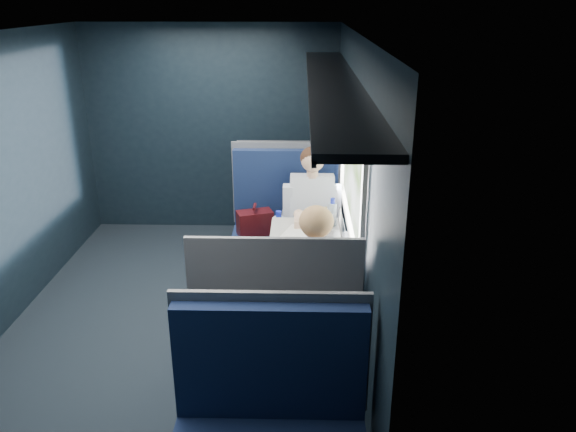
{
  "coord_description": "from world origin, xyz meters",
  "views": [
    {
      "loc": [
        1.0,
        -4.07,
        2.54
      ],
      "look_at": [
        0.9,
        0.0,
        0.95
      ],
      "focal_mm": 35.0,
      "sensor_mm": 36.0,
      "label": 1
    }
  ],
  "objects_px": {
    "laptop": "(334,232)",
    "bottle_small": "(332,214)",
    "table": "(305,250)",
    "seat_bay_far": "(277,338)",
    "seat_row_front": "(288,202)",
    "cup": "(332,216)",
    "man": "(312,212)",
    "seat_bay_near": "(284,234)",
    "woman": "(315,285)"
  },
  "relations": [
    {
      "from": "woman",
      "to": "seat_bay_far",
      "type": "bearing_deg",
      "value": -146.18
    },
    {
      "from": "laptop",
      "to": "bottle_small",
      "type": "bearing_deg",
      "value": 90.42
    },
    {
      "from": "woman",
      "to": "bottle_small",
      "type": "height_order",
      "value": "woman"
    },
    {
      "from": "table",
      "to": "laptop",
      "type": "distance_m",
      "value": 0.28
    },
    {
      "from": "laptop",
      "to": "bottle_small",
      "type": "relative_size",
      "value": 1.27
    },
    {
      "from": "seat_row_front",
      "to": "cup",
      "type": "xyz_separation_m",
      "value": [
        0.42,
        -1.36,
        0.37
      ]
    },
    {
      "from": "seat_bay_far",
      "to": "bottle_small",
      "type": "relative_size",
      "value": 5.18
    },
    {
      "from": "seat_bay_near",
      "to": "cup",
      "type": "xyz_separation_m",
      "value": [
        0.43,
        -0.43,
        0.36
      ]
    },
    {
      "from": "woman",
      "to": "table",
      "type": "bearing_deg",
      "value": 95.45
    },
    {
      "from": "man",
      "to": "cup",
      "type": "height_order",
      "value": "man"
    },
    {
      "from": "woman",
      "to": "laptop",
      "type": "relative_size",
      "value": 4.27
    },
    {
      "from": "table",
      "to": "woman",
      "type": "relative_size",
      "value": 0.76
    },
    {
      "from": "table",
      "to": "bottle_small",
      "type": "relative_size",
      "value": 4.11
    },
    {
      "from": "seat_bay_far",
      "to": "laptop",
      "type": "xyz_separation_m",
      "value": [
        0.42,
        0.92,
        0.39
      ]
    },
    {
      "from": "seat_row_front",
      "to": "man",
      "type": "xyz_separation_m",
      "value": [
        0.25,
        -1.1,
        0.31
      ]
    },
    {
      "from": "seat_bay_near",
      "to": "seat_row_front",
      "type": "xyz_separation_m",
      "value": [
        0.01,
        0.93,
        -0.01
      ]
    },
    {
      "from": "table",
      "to": "seat_bay_far",
      "type": "relative_size",
      "value": 0.79
    },
    {
      "from": "cup",
      "to": "woman",
      "type": "bearing_deg",
      "value": -98.33
    },
    {
      "from": "table",
      "to": "cup",
      "type": "relative_size",
      "value": 11.99
    },
    {
      "from": "laptop",
      "to": "cup",
      "type": "bearing_deg",
      "value": 89.79
    },
    {
      "from": "seat_bay_far",
      "to": "laptop",
      "type": "bearing_deg",
      "value": 65.74
    },
    {
      "from": "seat_bay_far",
      "to": "woman",
      "type": "bearing_deg",
      "value": 33.82
    },
    {
      "from": "man",
      "to": "bottle_small",
      "type": "bearing_deg",
      "value": -66.08
    },
    {
      "from": "woman",
      "to": "cup",
      "type": "height_order",
      "value": "woman"
    },
    {
      "from": "bottle_small",
      "to": "cup",
      "type": "height_order",
      "value": "bottle_small"
    },
    {
      "from": "woman",
      "to": "bottle_small",
      "type": "relative_size",
      "value": 5.44
    },
    {
      "from": "man",
      "to": "seat_row_front",
      "type": "bearing_deg",
      "value": 102.83
    },
    {
      "from": "bottle_small",
      "to": "cup",
      "type": "xyz_separation_m",
      "value": [
        0.0,
        0.11,
        -0.07
      ]
    },
    {
      "from": "woman",
      "to": "seat_row_front",
      "type": "bearing_deg",
      "value": 95.7
    },
    {
      "from": "seat_bay_near",
      "to": "seat_bay_far",
      "type": "xyz_separation_m",
      "value": [
        0.01,
        -1.75,
        -0.01
      ]
    },
    {
      "from": "laptop",
      "to": "bottle_small",
      "type": "distance_m",
      "value": 0.28
    },
    {
      "from": "woman",
      "to": "cup",
      "type": "distance_m",
      "value": 1.16
    },
    {
      "from": "table",
      "to": "bottle_small",
      "type": "xyz_separation_m",
      "value": [
        0.23,
        0.33,
        0.18
      ]
    },
    {
      "from": "laptop",
      "to": "table",
      "type": "bearing_deg",
      "value": -168.06
    },
    {
      "from": "seat_row_front",
      "to": "man",
      "type": "bearing_deg",
      "value": -77.17
    },
    {
      "from": "seat_bay_far",
      "to": "seat_row_front",
      "type": "relative_size",
      "value": 1.09
    },
    {
      "from": "seat_bay_near",
      "to": "seat_row_front",
      "type": "relative_size",
      "value": 1.09
    },
    {
      "from": "seat_bay_far",
      "to": "man",
      "type": "bearing_deg",
      "value": 80.97
    },
    {
      "from": "cup",
      "to": "bottle_small",
      "type": "bearing_deg",
      "value": -91.78
    },
    {
      "from": "seat_bay_far",
      "to": "laptop",
      "type": "height_order",
      "value": "seat_bay_far"
    },
    {
      "from": "man",
      "to": "cup",
      "type": "distance_m",
      "value": 0.31
    },
    {
      "from": "seat_row_front",
      "to": "laptop",
      "type": "relative_size",
      "value": 3.75
    },
    {
      "from": "bottle_small",
      "to": "seat_bay_far",
      "type": "bearing_deg",
      "value": -109.02
    },
    {
      "from": "seat_bay_near",
      "to": "man",
      "type": "xyz_separation_m",
      "value": [
        0.26,
        -0.17,
        0.3
      ]
    },
    {
      "from": "bottle_small",
      "to": "laptop",
      "type": "bearing_deg",
      "value": -89.58
    },
    {
      "from": "man",
      "to": "table",
      "type": "bearing_deg",
      "value": -95.52
    },
    {
      "from": "table",
      "to": "seat_bay_near",
      "type": "bearing_deg",
      "value": 102.53
    },
    {
      "from": "table",
      "to": "seat_bay_far",
      "type": "distance_m",
      "value": 0.93
    },
    {
      "from": "man",
      "to": "laptop",
      "type": "bearing_deg",
      "value": -75.6
    },
    {
      "from": "bottle_small",
      "to": "seat_bay_near",
      "type": "bearing_deg",
      "value": 128.1
    }
  ]
}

